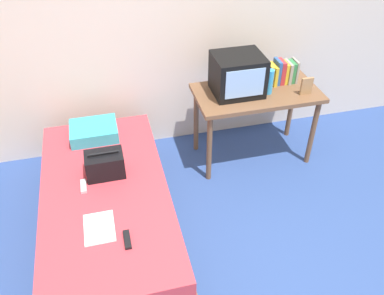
% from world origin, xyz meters
% --- Properties ---
extents(ground_plane, '(8.00, 8.00, 0.00)m').
position_xyz_m(ground_plane, '(0.00, 0.00, 0.00)').
color(ground_plane, '#2D4784').
extents(wall_back, '(5.20, 0.10, 2.60)m').
position_xyz_m(wall_back, '(0.00, 2.00, 1.30)').
color(wall_back, beige).
rests_on(wall_back, ground).
extents(bed, '(1.00, 2.00, 0.47)m').
position_xyz_m(bed, '(-0.90, 0.78, 0.23)').
color(bed, brown).
rests_on(bed, ground).
extents(desk, '(1.16, 0.60, 0.76)m').
position_xyz_m(desk, '(0.59, 1.45, 0.66)').
color(desk, brown).
rests_on(desk, ground).
extents(tv, '(0.44, 0.39, 0.36)m').
position_xyz_m(tv, '(0.40, 1.48, 0.94)').
color(tv, black).
rests_on(tv, desk).
extents(water_bottle, '(0.08, 0.08, 0.23)m').
position_xyz_m(water_bottle, '(0.67, 1.40, 0.87)').
color(water_bottle, '#3399DB').
rests_on(water_bottle, desk).
extents(book_row, '(0.28, 0.17, 0.23)m').
position_xyz_m(book_row, '(0.87, 1.56, 0.86)').
color(book_row, gold).
rests_on(book_row, desk).
extents(picture_frame, '(0.11, 0.02, 0.16)m').
position_xyz_m(picture_frame, '(1.00, 1.30, 0.84)').
color(picture_frame, '#9E754C').
rests_on(picture_frame, desk).
extents(pillow, '(0.42, 0.33, 0.12)m').
position_xyz_m(pillow, '(-0.93, 1.51, 0.53)').
color(pillow, '#33A8B7').
rests_on(pillow, bed).
extents(handbag, '(0.30, 0.20, 0.23)m').
position_xyz_m(handbag, '(-0.87, 0.97, 0.57)').
color(handbag, black).
rests_on(handbag, bed).
extents(magazine, '(0.21, 0.29, 0.01)m').
position_xyz_m(magazine, '(-0.97, 0.40, 0.47)').
color(magazine, white).
rests_on(magazine, bed).
extents(remote_dark, '(0.04, 0.16, 0.02)m').
position_xyz_m(remote_dark, '(-0.79, 0.25, 0.48)').
color(remote_dark, black).
rests_on(remote_dark, bed).
extents(remote_silver, '(0.04, 0.14, 0.02)m').
position_xyz_m(remote_silver, '(-1.05, 0.85, 0.48)').
color(remote_silver, '#B7B7BC').
rests_on(remote_silver, bed).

